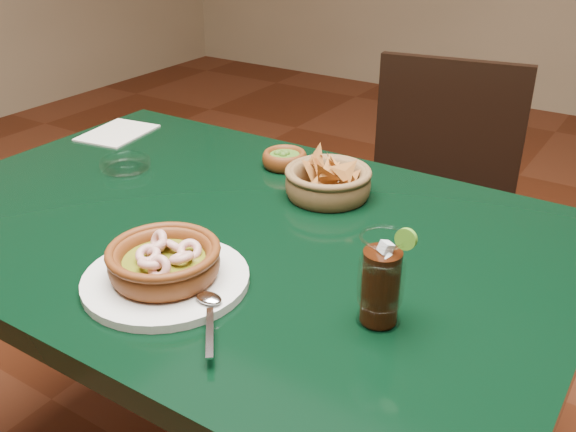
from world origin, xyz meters
The scene contains 8 objects.
dining_table centered at (0.00, 0.00, 0.65)m, with size 1.20×0.80×0.75m.
dining_chair centered at (0.13, 0.71, 0.49)m, with size 0.48×0.48×0.89m.
shrimp_plate centered at (0.04, -0.21, 0.78)m, with size 0.31×0.25×0.08m.
chip_basket centered at (0.09, 0.19, 0.78)m, with size 0.20×0.20×0.11m.
guacamole_ramekin centered at (-0.06, 0.27, 0.77)m, with size 0.11×0.11×0.04m.
cola_drink centered at (0.35, -0.12, 0.81)m, with size 0.13×0.13×0.15m.
glass_ashtray centered at (-0.33, 0.08, 0.76)m, with size 0.11×0.11×0.03m.
paper_menu centered at (-0.51, 0.22, 0.75)m, with size 0.15×0.19×0.00m.
Camera 1 is at (0.64, -0.79, 1.28)m, focal length 40.00 mm.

